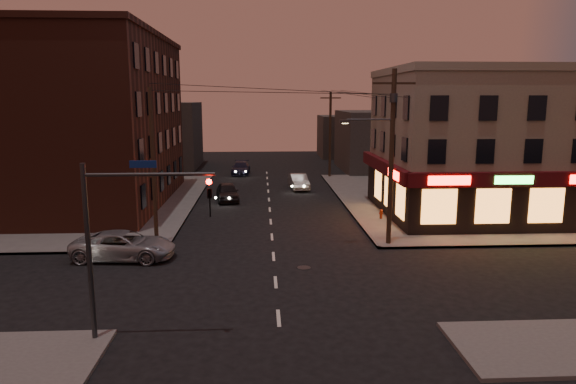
{
  "coord_description": "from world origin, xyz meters",
  "views": [
    {
      "loc": [
        -0.62,
        -22.96,
        8.54
      ],
      "look_at": [
        0.9,
        6.1,
        3.2
      ],
      "focal_mm": 32.0,
      "sensor_mm": 36.0,
      "label": 1
    }
  ],
  "objects": [
    {
      "name": "bg_building_ne_b",
      "position": [
        12.0,
        52.0,
        3.0
      ],
      "size": [
        8.0,
        8.0,
        6.0
      ],
      "primitive_type": "cube",
      "color": "#3F3D3A",
      "rests_on": "ground"
    },
    {
      "name": "bg_building_nw",
      "position": [
        -13.0,
        42.0,
        4.0
      ],
      "size": [
        9.0,
        10.0,
        8.0
      ],
      "primitive_type": "cube",
      "color": "#3F3D3A",
      "rests_on": "ground"
    },
    {
      "name": "pizza_building",
      "position": [
        15.93,
        13.43,
        5.35
      ],
      "size": [
        15.85,
        12.85,
        10.5
      ],
      "color": "gray",
      "rests_on": "sidewalk_ne"
    },
    {
      "name": "sedan_mid",
      "position": [
        2.91,
        25.01,
        0.72
      ],
      "size": [
        1.93,
        4.47,
        1.43
      ],
      "primitive_type": "imported",
      "rotation": [
        0.0,
        0.0,
        0.1
      ],
      "color": "gray",
      "rests_on": "ground"
    },
    {
      "name": "traffic_signal",
      "position": [
        -5.57,
        -5.6,
        4.16
      ],
      "size": [
        4.49,
        0.32,
        6.47
      ],
      "color": "#333538",
      "rests_on": "ground"
    },
    {
      "name": "utility_pole_main",
      "position": [
        6.68,
        5.8,
        5.76
      ],
      "size": [
        4.2,
        0.44,
        10.0
      ],
      "color": "#382619",
      "rests_on": "sidewalk_ne"
    },
    {
      "name": "sidewalk_ne",
      "position": [
        18.0,
        19.0,
        0.07
      ],
      "size": [
        24.0,
        28.0,
        0.15
      ],
      "primitive_type": "cube",
      "color": "#514F4C",
      "rests_on": "ground"
    },
    {
      "name": "utility_pole_west",
      "position": [
        -6.8,
        6.5,
        4.65
      ],
      "size": [
        0.24,
        0.24,
        9.0
      ],
      "primitive_type": "cylinder",
      "color": "#382619",
      "rests_on": "sidewalk_nw"
    },
    {
      "name": "bg_building_ne_a",
      "position": [
        14.0,
        38.0,
        3.5
      ],
      "size": [
        10.0,
        12.0,
        7.0
      ],
      "primitive_type": "cube",
      "color": "#3F3D3A",
      "rests_on": "ground"
    },
    {
      "name": "ground",
      "position": [
        0.0,
        0.0,
        0.0
      ],
      "size": [
        120.0,
        120.0,
        0.0
      ],
      "primitive_type": "plane",
      "color": "black",
      "rests_on": "ground"
    },
    {
      "name": "brick_apartment",
      "position": [
        -14.5,
        19.0,
        6.65
      ],
      "size": [
        12.0,
        20.0,
        13.0
      ],
      "primitive_type": "cube",
      "color": "#4D2318",
      "rests_on": "sidewalk_nw"
    },
    {
      "name": "fire_hydrant",
      "position": [
        7.8,
        11.97,
        0.52
      ],
      "size": [
        0.31,
        0.31,
        0.67
      ],
      "rotation": [
        0.0,
        0.0,
        -0.34
      ],
      "color": "maroon",
      "rests_on": "sidewalk_ne"
    },
    {
      "name": "utility_pole_far",
      "position": [
        6.8,
        32.0,
        4.65
      ],
      "size": [
        0.26,
        0.26,
        9.0
      ],
      "primitive_type": "cylinder",
      "color": "#382619",
      "rests_on": "sidewalk_ne"
    },
    {
      "name": "sidewalk_nw",
      "position": [
        -18.0,
        19.0,
        0.07
      ],
      "size": [
        24.0,
        28.0,
        0.15
      ],
      "primitive_type": "cube",
      "color": "#514F4C",
      "rests_on": "ground"
    },
    {
      "name": "sedan_near",
      "position": [
        -3.5,
        19.73,
        0.75
      ],
      "size": [
        2.33,
        4.6,
        1.5
      ],
      "primitive_type": "imported",
      "rotation": [
        0.0,
        0.0,
        0.13
      ],
      "color": "black",
      "rests_on": "ground"
    },
    {
      "name": "suv_cross",
      "position": [
        -8.02,
        4.0,
        0.75
      ],
      "size": [
        5.62,
        2.95,
        1.51
      ],
      "primitive_type": "imported",
      "rotation": [
        0.0,
        0.0,
        1.49
      ],
      "color": "gray",
      "rests_on": "ground"
    },
    {
      "name": "sedan_far",
      "position": [
        -2.95,
        34.98,
        0.7
      ],
      "size": [
        2.07,
        4.84,
        1.39
      ],
      "primitive_type": "imported",
      "rotation": [
        0.0,
        0.0,
        -0.03
      ],
      "color": "#181A30",
      "rests_on": "ground"
    }
  ]
}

